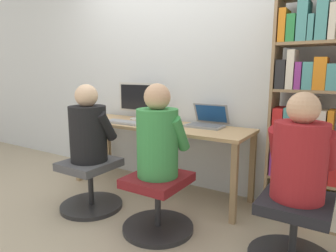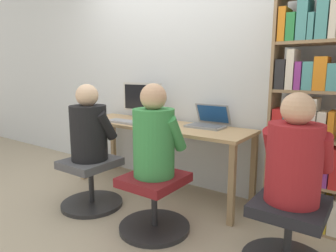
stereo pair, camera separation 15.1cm
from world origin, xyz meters
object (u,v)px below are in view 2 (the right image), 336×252
object	(u,v)px
office_chair_left	(91,182)
office_chair_right	(154,202)
desktop_monitor	(142,100)
person_near_shelf	(294,156)
keyboard	(126,122)
person_at_laptop	(154,136)
laptop	(208,122)
bookshelf	(312,122)
person_at_monitor	(89,128)
office_chair_side	(288,233)

from	to	relation	value
office_chair_left	office_chair_right	xyz separation A→B (m)	(0.75, 0.00, 0.00)
desktop_monitor	person_near_shelf	bearing A→B (deg)	-20.50
keyboard	person_at_laptop	size ratio (longest dim) A/B	0.62
laptop	office_chair_right	bearing A→B (deg)	-91.71
laptop	bookshelf	xyz separation A→B (m)	(0.93, -0.05, 0.10)
laptop	person_at_monitor	size ratio (longest dim) A/B	0.52
keyboard	person_at_laptop	bearing A→B (deg)	-33.13
office_chair_side	laptop	bearing A→B (deg)	144.34
desktop_monitor	person_at_monitor	xyz separation A→B (m)	(0.06, -0.80, -0.18)
office_chair_left	person_at_laptop	world-z (taller)	person_at_laptop
keyboard	office_chair_right	distance (m)	1.05
office_chair_left	desktop_monitor	bearing A→B (deg)	94.01
bookshelf	person_near_shelf	bearing A→B (deg)	-87.77
office_chair_right	keyboard	bearing A→B (deg)	146.60
office_chair_right	person_near_shelf	xyz separation A→B (m)	(0.98, 0.13, 0.50)
person_at_laptop	office_chair_side	bearing A→B (deg)	7.18
keyboard	office_chair_side	xyz separation A→B (m)	(1.76, -0.38, -0.49)
bookshelf	office_chair_side	xyz separation A→B (m)	(0.02, -0.64, -0.62)
office_chair_left	person_at_laptop	size ratio (longest dim) A/B	0.80
laptop	person_near_shelf	xyz separation A→B (m)	(0.95, -0.68, -0.02)
person_at_monitor	person_near_shelf	bearing A→B (deg)	4.36
desktop_monitor	office_chair_side	bearing A→B (deg)	-20.64
office_chair_right	laptop	bearing A→B (deg)	88.29
person_at_monitor	bookshelf	distance (m)	1.87
office_chair_left	office_chair_side	world-z (taller)	same
keyboard	bookshelf	bearing A→B (deg)	8.32
person_near_shelf	laptop	bearing A→B (deg)	144.54
desktop_monitor	bookshelf	distance (m)	1.76
office_chair_side	person_near_shelf	xyz separation A→B (m)	(0.00, 0.00, 0.50)
bookshelf	keyboard	bearing A→B (deg)	-171.68
office_chair_right	person_at_laptop	xyz separation A→B (m)	(-0.00, 0.01, 0.52)
office_chair_right	bookshelf	distance (m)	1.37
laptop	person_at_laptop	size ratio (longest dim) A/B	0.51
person_at_laptop	person_near_shelf	size ratio (longest dim) A/B	1.05
desktop_monitor	office_chair_right	distance (m)	1.33
person_at_monitor	office_chair_left	bearing A→B (deg)	-90.00
keyboard	bookshelf	world-z (taller)	bookshelf
laptop	office_chair_side	distance (m)	1.29
office_chair_left	bookshelf	xyz separation A→B (m)	(1.70, 0.77, 0.62)
person_at_monitor	office_chair_right	bearing A→B (deg)	-0.15
desktop_monitor	keyboard	size ratio (longest dim) A/B	1.22
office_chair_left	office_chair_right	distance (m)	0.75
desktop_monitor	person_at_laptop	distance (m)	1.14
laptop	office_chair_left	xyz separation A→B (m)	(-0.77, -0.82, -0.53)
person_at_monitor	person_near_shelf	size ratio (longest dim) A/B	1.02
desktop_monitor	office_chair_left	distance (m)	1.06
person_at_monitor	person_at_laptop	xyz separation A→B (m)	(0.75, 0.00, 0.01)
laptop	office_chair_right	size ratio (longest dim) A/B	0.64
bookshelf	office_chair_side	world-z (taller)	bookshelf
desktop_monitor	bookshelf	xyz separation A→B (m)	(1.76, -0.03, -0.07)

